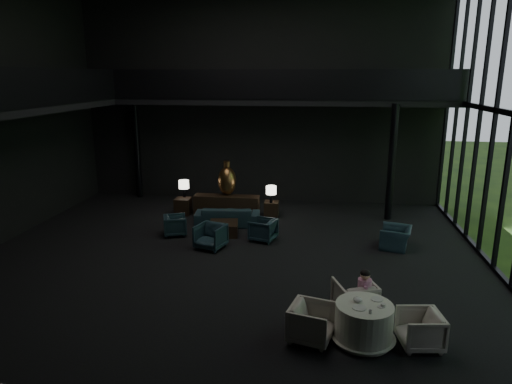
# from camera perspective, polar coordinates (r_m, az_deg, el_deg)

# --- Properties ---
(floor) EXTENTS (14.00, 12.00, 0.02)m
(floor) POSITION_cam_1_polar(r_m,az_deg,el_deg) (12.99, -3.02, -7.80)
(floor) COLOR black
(floor) RESTS_ON ground
(wall_back) EXTENTS (14.00, 0.04, 8.00)m
(wall_back) POSITION_cam_1_polar(r_m,az_deg,el_deg) (17.98, 0.51, 11.51)
(wall_back) COLOR black
(wall_back) RESTS_ON ground
(wall_front) EXTENTS (14.00, 0.04, 8.00)m
(wall_front) POSITION_cam_1_polar(r_m,az_deg,el_deg) (6.32, -13.93, 5.77)
(wall_front) COLOR black
(wall_front) RESTS_ON ground
(mezzanine_left) EXTENTS (2.00, 12.00, 0.25)m
(mezzanine_left) POSITION_cam_1_polar(r_m,az_deg,el_deg) (14.48, -27.59, 9.22)
(mezzanine_left) COLOR black
(mezzanine_left) RESTS_ON wall_left
(mezzanine_back) EXTENTS (12.00, 2.00, 0.25)m
(mezzanine_back) POSITION_cam_1_polar(r_m,az_deg,el_deg) (16.88, 3.50, 11.30)
(mezzanine_back) COLOR black
(mezzanine_back) RESTS_ON wall_back
(railing_left) EXTENTS (0.06, 12.00, 1.00)m
(railing_left) POSITION_cam_1_polar(r_m,az_deg,el_deg) (13.90, -24.44, 11.90)
(railing_left) COLOR black
(railing_left) RESTS_ON mezzanine_left
(railing_back) EXTENTS (12.00, 0.06, 1.00)m
(railing_back) POSITION_cam_1_polar(r_m,az_deg,el_deg) (15.86, 3.23, 13.28)
(railing_back) COLOR black
(railing_back) RESTS_ON mezzanine_back
(column_nw) EXTENTS (0.24, 0.24, 4.00)m
(column_nw) POSITION_cam_1_polar(r_m,az_deg,el_deg) (19.20, -14.65, 5.23)
(column_nw) COLOR black
(column_nw) RESTS_ON floor
(column_ne) EXTENTS (0.24, 0.24, 4.00)m
(column_ne) POSITION_cam_1_polar(r_m,az_deg,el_deg) (16.25, 16.59, 3.50)
(column_ne) COLOR black
(column_ne) RESTS_ON floor
(console) EXTENTS (2.33, 0.53, 0.74)m
(console) POSITION_cam_1_polar(r_m,az_deg,el_deg) (16.37, -3.69, -1.72)
(console) COLOR black
(console) RESTS_ON floor
(bronze_urn) EXTENTS (0.66, 0.66, 1.22)m
(bronze_urn) POSITION_cam_1_polar(r_m,az_deg,el_deg) (16.27, -3.64, 1.44)
(bronze_urn) COLOR #B59237
(bronze_urn) RESTS_ON console
(side_table_left) EXTENTS (0.54, 0.54, 0.60)m
(side_table_left) POSITION_cam_1_polar(r_m,az_deg,el_deg) (16.73, -9.10, -1.77)
(side_table_left) COLOR black
(side_table_left) RESTS_ON floor
(table_lamp_left) EXTENTS (0.37, 0.37, 0.62)m
(table_lamp_left) POSITION_cam_1_polar(r_m,az_deg,el_deg) (16.72, -9.01, 0.85)
(table_lamp_left) COLOR black
(table_lamp_left) RESTS_ON side_table_left
(side_table_right) EXTENTS (0.49, 0.49, 0.54)m
(side_table_right) POSITION_cam_1_polar(r_m,az_deg,el_deg) (16.29, 1.94, -2.14)
(side_table_right) COLOR black
(side_table_right) RESTS_ON floor
(table_lamp_right) EXTENTS (0.36, 0.36, 0.61)m
(table_lamp_right) POSITION_cam_1_polar(r_m,az_deg,el_deg) (15.96, 1.91, 0.15)
(table_lamp_right) COLOR black
(table_lamp_right) RESTS_ON side_table_right
(sofa) EXTENTS (2.29, 0.88, 0.87)m
(sofa) POSITION_cam_1_polar(r_m,az_deg,el_deg) (15.34, -3.58, -2.56)
(sofa) COLOR #193A4A
(sofa) RESTS_ON floor
(lounge_armchair_west) EXTENTS (0.76, 0.79, 0.64)m
(lounge_armchair_west) POSITION_cam_1_polar(r_m,az_deg,el_deg) (14.61, -10.06, -4.13)
(lounge_armchair_west) COLOR #172941
(lounge_armchair_west) RESTS_ON floor
(lounge_armchair_east) EXTENTS (0.82, 0.84, 0.71)m
(lounge_armchair_east) POSITION_cam_1_polar(r_m,az_deg,el_deg) (13.92, 0.87, -4.68)
(lounge_armchair_east) COLOR #27434F
(lounge_armchair_east) RESTS_ON floor
(lounge_armchair_south) EXTENTS (0.97, 0.93, 0.81)m
(lounge_armchair_south) POSITION_cam_1_polar(r_m,az_deg,el_deg) (13.35, -5.71, -5.38)
(lounge_armchair_south) COLOR #21303B
(lounge_armchair_south) RESTS_ON floor
(window_armchair) EXTENTS (0.73, 0.95, 0.74)m
(window_armchair) POSITION_cam_1_polar(r_m,az_deg,el_deg) (13.95, 17.07, -5.24)
(window_armchair) COLOR #1A2E3E
(window_armchair) RESTS_ON floor
(coffee_table) EXTENTS (1.01, 1.01, 0.39)m
(coffee_table) POSITION_cam_1_polar(r_m,az_deg,el_deg) (14.52, -4.05, -4.56)
(coffee_table) COLOR black
(coffee_table) RESTS_ON floor
(dining_table) EXTENTS (1.23, 1.23, 0.75)m
(dining_table) POSITION_cam_1_polar(r_m,az_deg,el_deg) (9.19, 13.29, -15.87)
(dining_table) COLOR white
(dining_table) RESTS_ON floor
(dining_chair_north) EXTENTS (1.03, 1.00, 0.84)m
(dining_chair_north) POSITION_cam_1_polar(r_m,az_deg,el_deg) (10.04, 12.25, -12.47)
(dining_chair_north) COLOR beige
(dining_chair_north) RESTS_ON floor
(dining_chair_east) EXTENTS (0.76, 0.80, 0.73)m
(dining_chair_east) POSITION_cam_1_polar(r_m,az_deg,el_deg) (9.29, 19.83, -15.75)
(dining_chair_east) COLOR #B3A297
(dining_chair_east) RESTS_ON floor
(dining_chair_west) EXTENTS (0.91, 0.95, 0.81)m
(dining_chair_west) POSITION_cam_1_polar(r_m,az_deg,el_deg) (9.01, 6.96, -15.67)
(dining_chair_west) COLOR beige
(dining_chair_west) RESTS_ON floor
(child) EXTENTS (0.28, 0.28, 0.60)m
(child) POSITION_cam_1_polar(r_m,az_deg,el_deg) (9.81, 13.43, -11.08)
(child) COLOR silver
(child) RESTS_ON dining_chair_north
(plate_a) EXTENTS (0.28, 0.28, 0.02)m
(plate_a) POSITION_cam_1_polar(r_m,az_deg,el_deg) (8.84, 12.78, -13.93)
(plate_a) COLOR white
(plate_a) RESTS_ON dining_table
(plate_b) EXTENTS (0.30, 0.30, 0.02)m
(plate_b) POSITION_cam_1_polar(r_m,az_deg,el_deg) (9.23, 14.87, -12.82)
(plate_b) COLOR white
(plate_b) RESTS_ON dining_table
(saucer) EXTENTS (0.15, 0.15, 0.01)m
(saucer) POSITION_cam_1_polar(r_m,az_deg,el_deg) (8.98, 15.32, -13.66)
(saucer) COLOR white
(saucer) RESTS_ON dining_table
(coffee_cup) EXTENTS (0.10, 0.10, 0.07)m
(coffee_cup) POSITION_cam_1_polar(r_m,az_deg,el_deg) (8.98, 15.60, -13.41)
(coffee_cup) COLOR white
(coffee_cup) RESTS_ON saucer
(cereal_bowl) EXTENTS (0.17, 0.17, 0.09)m
(cereal_bowl) POSITION_cam_1_polar(r_m,az_deg,el_deg) (9.05, 12.58, -12.98)
(cereal_bowl) COLOR white
(cereal_bowl) RESTS_ON dining_table
(cream_pot) EXTENTS (0.07, 0.07, 0.06)m
(cream_pot) POSITION_cam_1_polar(r_m,az_deg,el_deg) (8.71, 14.09, -14.32)
(cream_pot) COLOR #99999E
(cream_pot) RESTS_ON dining_table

